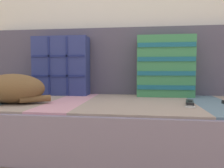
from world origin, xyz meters
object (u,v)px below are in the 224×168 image
at_px(throw_pillow_striped, 165,66).
at_px(throw_pillow_quilted, 61,66).
at_px(game_remote_near, 190,103).
at_px(couch, 122,135).
at_px(sleeping_cat, 10,89).

bearing_deg(throw_pillow_striped, throw_pillow_quilted, 179.96).
height_order(throw_pillow_quilted, game_remote_near, throw_pillow_quilted).
xyz_separation_m(couch, game_remote_near, (0.36, -0.11, 0.21)).
distance_m(throw_pillow_quilted, throw_pillow_striped, 0.71).
xyz_separation_m(throw_pillow_striped, game_remote_near, (0.09, -0.33, -0.19)).
distance_m(sleeping_cat, game_remote_near, 0.94).
distance_m(throw_pillow_quilted, game_remote_near, 0.89).
height_order(couch, throw_pillow_quilted, throw_pillow_quilted).
relative_size(throw_pillow_striped, sleeping_cat, 1.00).
xyz_separation_m(sleeping_cat, game_remote_near, (0.94, 0.07, -0.07)).
height_order(throw_pillow_striped, game_remote_near, throw_pillow_striped).
bearing_deg(game_remote_near, throw_pillow_quilted, 157.62).
height_order(couch, game_remote_near, game_remote_near).
bearing_deg(throw_pillow_quilted, throw_pillow_striped, -0.04).
relative_size(couch, throw_pillow_striped, 5.22).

